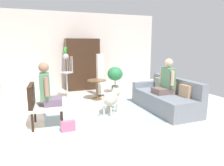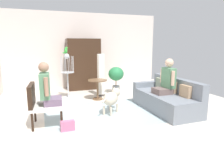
# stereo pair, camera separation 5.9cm
# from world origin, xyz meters

# --- Properties ---
(ground_plane) EXTENTS (7.58, 7.58, 0.00)m
(ground_plane) POSITION_xyz_m (0.00, 0.00, 0.00)
(ground_plane) COLOR beige
(back_wall) EXTENTS (6.06, 0.12, 2.76)m
(back_wall) POSITION_xyz_m (0.00, 3.22, 1.38)
(back_wall) COLOR silver
(back_wall) RESTS_ON ground
(area_rug) EXTENTS (2.98, 2.00, 0.01)m
(area_rug) POSITION_xyz_m (0.03, -0.04, 0.00)
(area_rug) COLOR #9EB2B7
(area_rug) RESTS_ON ground
(couch) EXTENTS (0.89, 1.88, 0.79)m
(couch) POSITION_xyz_m (1.46, -0.26, 0.29)
(couch) COLOR slate
(couch) RESTS_ON ground
(armchair) EXTENTS (0.68, 0.66, 0.86)m
(armchair) POSITION_xyz_m (-1.52, -0.29, 0.50)
(armchair) COLOR black
(armchair) RESTS_ON ground
(person_on_couch) EXTENTS (0.47, 0.53, 0.86)m
(person_on_couch) POSITION_xyz_m (1.42, -0.28, 0.76)
(person_on_couch) COLOR #675451
(person_on_armchair) EXTENTS (0.43, 0.55, 0.86)m
(person_on_armchair) POSITION_xyz_m (-1.37, -0.30, 0.77)
(person_on_armchair) COLOR slate
(round_end_table) EXTENTS (0.56, 0.56, 0.59)m
(round_end_table) POSITION_xyz_m (0.08, 1.23, 0.41)
(round_end_table) COLOR brown
(round_end_table) RESTS_ON ground
(dog) EXTENTS (0.62, 0.61, 0.59)m
(dog) POSITION_xyz_m (0.08, -0.04, 0.37)
(dog) COLOR beige
(dog) RESTS_ON ground
(bird_cage_stand) EXTENTS (0.40, 0.40, 1.35)m
(bird_cage_stand) POSITION_xyz_m (-0.72, 1.68, 0.68)
(bird_cage_stand) COLOR silver
(bird_cage_stand) RESTS_ON ground
(parrot) EXTENTS (0.17, 0.10, 0.20)m
(parrot) POSITION_xyz_m (-0.74, 1.68, 1.45)
(parrot) COLOR green
(parrot) RESTS_ON bird_cage_stand
(potted_plant) EXTENTS (0.51, 0.51, 0.89)m
(potted_plant) POSITION_xyz_m (0.87, 1.78, 0.60)
(potted_plant) COLOR #4C5156
(potted_plant) RESTS_ON ground
(column_lamp) EXTENTS (0.20, 0.20, 1.33)m
(column_lamp) POSITION_xyz_m (0.29, 1.60, 0.66)
(column_lamp) COLOR #4C4742
(column_lamp) RESTS_ON ground
(armoire_cabinet) EXTENTS (1.17, 0.56, 1.81)m
(armoire_cabinet) POSITION_xyz_m (0.00, 2.81, 0.91)
(armoire_cabinet) COLOR #382316
(armoire_cabinet) RESTS_ON ground
(handbag) EXTENTS (0.26, 0.10, 0.20)m
(handbag) POSITION_xyz_m (-1.05, -0.73, 0.10)
(handbag) COLOR #D8668C
(handbag) RESTS_ON ground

